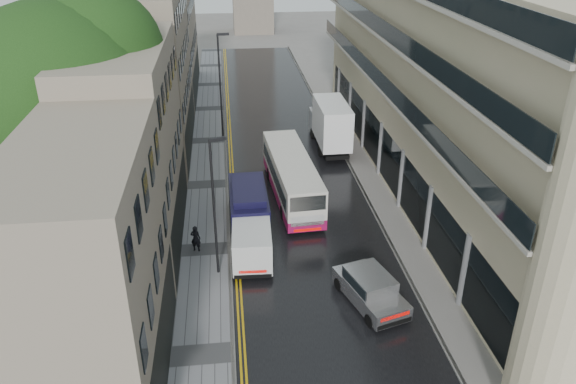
{
  "coord_description": "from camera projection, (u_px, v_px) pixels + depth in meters",
  "views": [
    {
      "loc": [
        -4.3,
        -7.54,
        16.96
      ],
      "look_at": [
        -1.38,
        18.0,
        4.02
      ],
      "focal_mm": 35.0,
      "sensor_mm": 36.0,
      "label": 1
    }
  ],
  "objects": [
    {
      "name": "road",
      "position": [
        292.0,
        181.0,
        39.16
      ],
      "size": [
        9.0,
        85.0,
        0.02
      ],
      "primitive_type": "cube",
      "color": "black",
      "rests_on": "ground"
    },
    {
      "name": "left_sidewalk",
      "position": [
        208.0,
        185.0,
        38.54
      ],
      "size": [
        2.7,
        85.0,
        0.12
      ],
      "primitive_type": "cube",
      "color": "gray",
      "rests_on": "ground"
    },
    {
      "name": "right_sidewalk",
      "position": [
        368.0,
        177.0,
        39.68
      ],
      "size": [
        1.8,
        85.0,
        0.12
      ],
      "primitive_type": "cube",
      "color": "slate",
      "rests_on": "ground"
    },
    {
      "name": "old_shop_row",
      "position": [
        149.0,
        92.0,
        37.72
      ],
      "size": [
        4.5,
        56.0,
        12.0
      ],
      "primitive_type": null,
      "color": "gray",
      "rests_on": "ground"
    },
    {
      "name": "modern_block",
      "position": [
        456.0,
        85.0,
        35.73
      ],
      "size": [
        8.0,
        40.0,
        14.0
      ],
      "primitive_type": null,
      "color": "beige",
      "rests_on": "ground"
    },
    {
      "name": "tree_near",
      "position": [
        63.0,
        133.0,
        28.11
      ],
      "size": [
        10.56,
        10.56,
        13.89
      ],
      "primitive_type": null,
      "color": "black",
      "rests_on": "ground"
    },
    {
      "name": "tree_far",
      "position": [
        114.0,
        78.0,
        40.0
      ],
      "size": [
        9.24,
        9.24,
        12.46
      ],
      "primitive_type": null,
      "color": "black",
      "rests_on": "ground"
    },
    {
      "name": "cream_bus",
      "position": [
        283.0,
        199.0,
        33.8
      ],
      "size": [
        2.94,
        10.3,
        2.78
      ],
      "primitive_type": null,
      "rotation": [
        0.0,
        0.0,
        0.06
      ],
      "color": "silver",
      "rests_on": "road"
    },
    {
      "name": "white_lorry",
      "position": [
        321.0,
        132.0,
        42.28
      ],
      "size": [
        2.25,
        7.43,
        3.89
      ],
      "primitive_type": null,
      "rotation": [
        0.0,
        0.0,
        0.0
      ],
      "color": "white",
      "rests_on": "road"
    },
    {
      "name": "silver_hatchback",
      "position": [
        371.0,
        312.0,
        25.17
      ],
      "size": [
        3.05,
        4.68,
        1.62
      ],
      "primitive_type": null,
      "rotation": [
        0.0,
        0.0,
        0.29
      ],
      "color": "#B4B4B9",
      "rests_on": "road"
    },
    {
      "name": "white_van",
      "position": [
        234.0,
        257.0,
        28.68
      ],
      "size": [
        2.21,
        4.8,
        2.14
      ],
      "primitive_type": null,
      "rotation": [
        0.0,
        0.0,
        -0.04
      ],
      "color": "white",
      "rests_on": "road"
    },
    {
      "name": "navy_van",
      "position": [
        233.0,
        221.0,
        31.35
      ],
      "size": [
        2.2,
        5.41,
        2.75
      ],
      "primitive_type": null,
      "rotation": [
        0.0,
        0.0,
        0.01
      ],
      "color": "black",
      "rests_on": "road"
    },
    {
      "name": "pedestrian",
      "position": [
        196.0,
        238.0,
        30.7
      ],
      "size": [
        0.63,
        0.5,
        1.53
      ],
      "primitive_type": "imported",
      "rotation": [
        0.0,
        0.0,
        2.87
      ],
      "color": "black",
      "rests_on": "left_sidewalk"
    },
    {
      "name": "lamp_post_near",
      "position": [
        214.0,
        210.0,
        27.53
      ],
      "size": [
        0.85,
        0.41,
        7.38
      ],
      "primitive_type": null,
      "rotation": [
        0.0,
        0.0,
        0.29
      ],
      "color": "black",
      "rests_on": "left_sidewalk"
    },
    {
      "name": "lamp_post_far",
      "position": [
        220.0,
        87.0,
        44.79
      ],
      "size": [
        0.96,
        0.28,
        8.38
      ],
      "primitive_type": null,
      "rotation": [
        0.0,
        0.0,
        0.07
      ],
      "color": "black",
      "rests_on": "left_sidewalk"
    }
  ]
}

